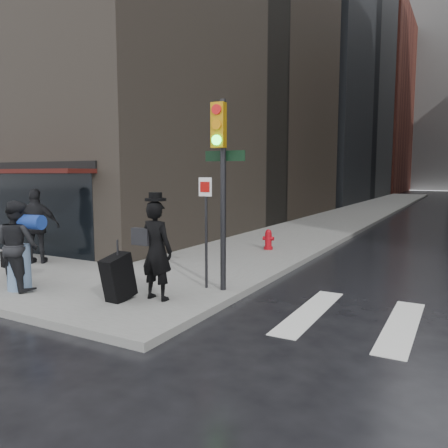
{
  "coord_description": "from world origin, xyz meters",
  "views": [
    {
      "loc": [
        5.91,
        -6.72,
        2.56
      ],
      "look_at": [
        0.57,
        2.97,
        1.3
      ],
      "focal_mm": 35.0,
      "sensor_mm": 36.0,
      "label": 1
    }
  ],
  "objects": [
    {
      "name": "fire_hydrant",
      "position": [
        0.45,
        6.16,
        0.44
      ],
      "size": [
        0.37,
        0.29,
        0.65
      ],
      "rotation": [
        0.0,
        0.0,
        0.08
      ],
      "color": "#A90A13",
      "rests_on": "ground"
    },
    {
      "name": "bldg_left_mid",
      "position": [
        -13.0,
        38.0,
        17.0
      ],
      "size": [
        22.0,
        24.0,
        34.0
      ],
      "primitive_type": "cube",
      "color": "slate",
      "rests_on": "ground"
    },
    {
      "name": "man_greycoat",
      "position": [
        -4.21,
        1.11,
        1.16
      ],
      "size": [
        1.26,
        1.08,
        2.03
      ],
      "rotation": [
        0.0,
        0.0,
        3.74
      ],
      "color": "black",
      "rests_on": "ground"
    },
    {
      "name": "man_jeans",
      "position": [
        -2.18,
        -0.94,
        1.09
      ],
      "size": [
        1.33,
        0.76,
        1.88
      ],
      "rotation": [
        0.0,
        0.0,
        3.09
      ],
      "color": "black",
      "rests_on": "ground"
    },
    {
      "name": "ground",
      "position": [
        0.0,
        0.0,
        0.0
      ],
      "size": [
        140.0,
        140.0,
        0.0
      ],
      "primitive_type": "plane",
      "color": "black",
      "rests_on": "ground"
    },
    {
      "name": "traffic_light",
      "position": [
        1.55,
        1.02,
        2.67
      ],
      "size": [
        0.98,
        0.48,
        3.91
      ],
      "rotation": [
        0.0,
        0.0,
        0.08
      ],
      "color": "black",
      "rests_on": "ground"
    },
    {
      "name": "sidewalk_left",
      "position": [
        0.0,
        27.0,
        0.07
      ],
      "size": [
        4.0,
        50.0,
        0.15
      ],
      "primitive_type": "cube",
      "color": "slate",
      "rests_on": "ground"
    },
    {
      "name": "man_overcoat",
      "position": [
        0.67,
        -0.21,
        1.04
      ],
      "size": [
        1.11,
        1.05,
        2.11
      ],
      "rotation": [
        0.0,
        0.0,
        3.12
      ],
      "color": "black",
      "rests_on": "ground"
    },
    {
      "name": "bldg_left_far",
      "position": [
        -13.0,
        62.0,
        13.0
      ],
      "size": [
        22.0,
        20.0,
        26.0
      ],
      "primitive_type": "cube",
      "color": "brown",
      "rests_on": "ground"
    }
  ]
}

